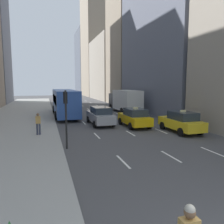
{
  "coord_description": "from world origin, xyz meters",
  "views": [
    {
      "loc": [
        -3.91,
        -2.18,
        3.95
      ],
      "look_at": [
        1.44,
        15.34,
        1.63
      ],
      "focal_mm": 35.0,
      "sensor_mm": 36.0,
      "label": 1
    }
  ],
  "objects_px": {
    "sedan_black_near": "(100,116)",
    "city_bus": "(65,102)",
    "taxi_second": "(134,117)",
    "box_truck": "(125,100)",
    "pedestrian_far_walking": "(38,123)",
    "taxi_lead": "(181,122)",
    "traffic_light_pole": "(66,110)"
  },
  "relations": [
    {
      "from": "sedan_black_near",
      "to": "traffic_light_pole",
      "type": "xyz_separation_m",
      "value": [
        -3.95,
        -7.22,
        1.5
      ]
    },
    {
      "from": "taxi_lead",
      "to": "city_bus",
      "type": "bearing_deg",
      "value": 123.61
    },
    {
      "from": "taxi_second",
      "to": "city_bus",
      "type": "relative_size",
      "value": 0.38
    },
    {
      "from": "taxi_lead",
      "to": "city_bus",
      "type": "relative_size",
      "value": 0.38
    },
    {
      "from": "sedan_black_near",
      "to": "box_truck",
      "type": "relative_size",
      "value": 0.59
    },
    {
      "from": "taxi_lead",
      "to": "sedan_black_near",
      "type": "relative_size",
      "value": 0.89
    },
    {
      "from": "sedan_black_near",
      "to": "city_bus",
      "type": "distance_m",
      "value": 7.94
    },
    {
      "from": "taxi_lead",
      "to": "city_bus",
      "type": "distance_m",
      "value": 15.22
    },
    {
      "from": "traffic_light_pole",
      "to": "city_bus",
      "type": "bearing_deg",
      "value": 85.54
    },
    {
      "from": "taxi_second",
      "to": "pedestrian_far_walking",
      "type": "xyz_separation_m",
      "value": [
        -8.51,
        -1.48,
        0.19
      ]
    },
    {
      "from": "box_truck",
      "to": "traffic_light_pole",
      "type": "distance_m",
      "value": 18.24
    },
    {
      "from": "city_bus",
      "to": "box_truck",
      "type": "xyz_separation_m",
      "value": [
        8.41,
        0.93,
        -0.08
      ]
    },
    {
      "from": "taxi_lead",
      "to": "box_truck",
      "type": "bearing_deg",
      "value": 90.0
    },
    {
      "from": "sedan_black_near",
      "to": "box_truck",
      "type": "height_order",
      "value": "box_truck"
    },
    {
      "from": "taxi_lead",
      "to": "traffic_light_pole",
      "type": "bearing_deg",
      "value": -168.51
    },
    {
      "from": "sedan_black_near",
      "to": "city_bus",
      "type": "xyz_separation_m",
      "value": [
        -2.81,
        7.37,
        0.88
      ]
    },
    {
      "from": "sedan_black_near",
      "to": "box_truck",
      "type": "bearing_deg",
      "value": 56.0
    },
    {
      "from": "taxi_lead",
      "to": "sedan_black_near",
      "type": "distance_m",
      "value": 7.7
    },
    {
      "from": "taxi_lead",
      "to": "pedestrian_far_walking",
      "type": "relative_size",
      "value": 2.67
    },
    {
      "from": "city_bus",
      "to": "taxi_lead",
      "type": "bearing_deg",
      "value": -56.39
    },
    {
      "from": "pedestrian_far_walking",
      "to": "taxi_lead",
      "type": "bearing_deg",
      "value": -9.1
    },
    {
      "from": "box_truck",
      "to": "pedestrian_far_walking",
      "type": "relative_size",
      "value": 5.09
    },
    {
      "from": "sedan_black_near",
      "to": "pedestrian_far_walking",
      "type": "relative_size",
      "value": 3.01
    },
    {
      "from": "taxi_lead",
      "to": "pedestrian_far_walking",
      "type": "distance_m",
      "value": 11.45
    },
    {
      "from": "taxi_second",
      "to": "city_bus",
      "type": "height_order",
      "value": "city_bus"
    },
    {
      "from": "sedan_black_near",
      "to": "taxi_lead",
      "type": "bearing_deg",
      "value": -43.32
    },
    {
      "from": "taxi_lead",
      "to": "box_truck",
      "type": "height_order",
      "value": "box_truck"
    },
    {
      "from": "taxi_lead",
      "to": "box_truck",
      "type": "distance_m",
      "value": 13.61
    },
    {
      "from": "taxi_second",
      "to": "sedan_black_near",
      "type": "relative_size",
      "value": 0.89
    },
    {
      "from": "taxi_second",
      "to": "box_truck",
      "type": "relative_size",
      "value": 0.52
    },
    {
      "from": "sedan_black_near",
      "to": "pedestrian_far_walking",
      "type": "xyz_separation_m",
      "value": [
        -5.71,
        -3.47,
        0.16
      ]
    },
    {
      "from": "pedestrian_far_walking",
      "to": "traffic_light_pole",
      "type": "distance_m",
      "value": 4.35
    }
  ]
}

